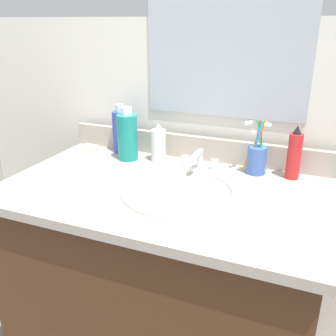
{
  "coord_description": "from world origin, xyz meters",
  "views": [
    {
      "loc": [
        0.45,
        -1.03,
        1.28
      ],
      "look_at": [
        0.02,
        0.0,
        0.85
      ],
      "focal_mm": 40.32,
      "sensor_mm": 36.0,
      "label": 1
    }
  ],
  "objects_px": {
    "bottle_spray_red": "(294,155)",
    "bottle_lotion_white": "(158,144)",
    "cup_blue_plastic": "(257,158)",
    "bottle_mouthwash_teal": "(127,136)",
    "soap_bar": "(90,148)",
    "bottle_shampoo_blue": "(121,131)",
    "faucet": "(199,164)"
  },
  "relations": [
    {
      "from": "bottle_mouthwash_teal",
      "to": "bottle_spray_red",
      "type": "bearing_deg",
      "value": 4.31
    },
    {
      "from": "bottle_spray_red",
      "to": "cup_blue_plastic",
      "type": "height_order",
      "value": "cup_blue_plastic"
    },
    {
      "from": "bottle_spray_red",
      "to": "bottle_lotion_white",
      "type": "height_order",
      "value": "bottle_spray_red"
    },
    {
      "from": "bottle_lotion_white",
      "to": "bottle_shampoo_blue",
      "type": "bearing_deg",
      "value": 166.94
    },
    {
      "from": "bottle_spray_red",
      "to": "soap_bar",
      "type": "distance_m",
      "value": 0.81
    },
    {
      "from": "bottle_lotion_white",
      "to": "bottle_mouthwash_teal",
      "type": "bearing_deg",
      "value": -166.11
    },
    {
      "from": "faucet",
      "to": "cup_blue_plastic",
      "type": "relative_size",
      "value": 0.82
    },
    {
      "from": "cup_blue_plastic",
      "to": "soap_bar",
      "type": "height_order",
      "value": "cup_blue_plastic"
    },
    {
      "from": "bottle_shampoo_blue",
      "to": "bottle_mouthwash_teal",
      "type": "relative_size",
      "value": 0.95
    },
    {
      "from": "faucet",
      "to": "bottle_spray_red",
      "type": "distance_m",
      "value": 0.33
    },
    {
      "from": "bottle_spray_red",
      "to": "bottle_lotion_white",
      "type": "bearing_deg",
      "value": -178.01
    },
    {
      "from": "bottle_shampoo_blue",
      "to": "bottle_lotion_white",
      "type": "distance_m",
      "value": 0.19
    },
    {
      "from": "bottle_mouthwash_teal",
      "to": "cup_blue_plastic",
      "type": "xyz_separation_m",
      "value": [
        0.49,
        0.04,
        -0.04
      ]
    },
    {
      "from": "bottle_spray_red",
      "to": "soap_bar",
      "type": "bearing_deg",
      "value": -178.38
    },
    {
      "from": "bottle_mouthwash_teal",
      "to": "soap_bar",
      "type": "distance_m",
      "value": 0.21
    },
    {
      "from": "faucet",
      "to": "bottle_shampoo_blue",
      "type": "bearing_deg",
      "value": 166.76
    },
    {
      "from": "bottle_shampoo_blue",
      "to": "soap_bar",
      "type": "height_order",
      "value": "bottle_shampoo_blue"
    },
    {
      "from": "bottle_mouthwash_teal",
      "to": "soap_bar",
      "type": "relative_size",
      "value": 3.21
    },
    {
      "from": "soap_bar",
      "to": "bottle_spray_red",
      "type": "bearing_deg",
      "value": 1.62
    },
    {
      "from": "bottle_shampoo_blue",
      "to": "bottle_mouthwash_teal",
      "type": "distance_m",
      "value": 0.1
    },
    {
      "from": "bottle_mouthwash_teal",
      "to": "bottle_lotion_white",
      "type": "bearing_deg",
      "value": 13.89
    },
    {
      "from": "cup_blue_plastic",
      "to": "bottle_mouthwash_teal",
      "type": "bearing_deg",
      "value": -174.98
    },
    {
      "from": "bottle_spray_red",
      "to": "cup_blue_plastic",
      "type": "xyz_separation_m",
      "value": [
        -0.12,
        -0.0,
        -0.03
      ]
    },
    {
      "from": "faucet",
      "to": "bottle_shampoo_blue",
      "type": "relative_size",
      "value": 0.82
    },
    {
      "from": "bottle_shampoo_blue",
      "to": "cup_blue_plastic",
      "type": "height_order",
      "value": "same"
    },
    {
      "from": "bottle_shampoo_blue",
      "to": "bottle_mouthwash_teal",
      "type": "xyz_separation_m",
      "value": [
        0.07,
        -0.07,
        0.01
      ]
    },
    {
      "from": "bottle_spray_red",
      "to": "faucet",
      "type": "bearing_deg",
      "value": -169.34
    },
    {
      "from": "bottle_spray_red",
      "to": "bottle_mouthwash_teal",
      "type": "xyz_separation_m",
      "value": [
        -0.61,
        -0.05,
        0.01
      ]
    },
    {
      "from": "bottle_spray_red",
      "to": "soap_bar",
      "type": "xyz_separation_m",
      "value": [
        -0.8,
        -0.02,
        -0.07
      ]
    },
    {
      "from": "bottle_shampoo_blue",
      "to": "bottle_lotion_white",
      "type": "relative_size",
      "value": 1.31
    },
    {
      "from": "cup_blue_plastic",
      "to": "bottle_lotion_white",
      "type": "bearing_deg",
      "value": -177.86
    },
    {
      "from": "faucet",
      "to": "soap_bar",
      "type": "xyz_separation_m",
      "value": [
        -0.49,
        0.04,
        -0.02
      ]
    }
  ]
}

